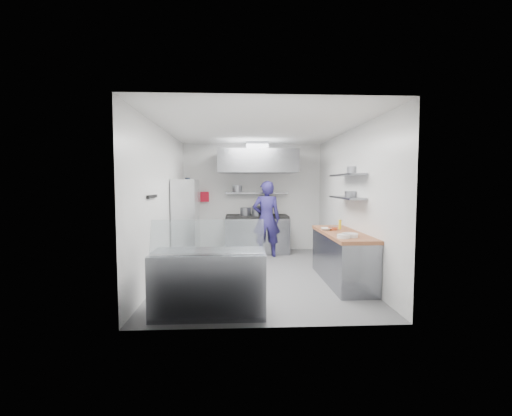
{
  "coord_description": "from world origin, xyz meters",
  "views": [
    {
      "loc": [
        -0.37,
        -6.55,
        1.75
      ],
      "look_at": [
        0.0,
        0.6,
        1.25
      ],
      "focal_mm": 24.0,
      "sensor_mm": 36.0,
      "label": 1
    }
  ],
  "objects": [
    {
      "name": "wall_shelf_lower",
      "position": [
        1.64,
        -0.3,
        1.5
      ],
      "size": [
        0.3,
        1.3,
        0.04
      ],
      "primitive_type": "cube",
      "color": "gray",
      "rests_on": "wall_right"
    },
    {
      "name": "plate_stack_b",
      "position": [
        1.29,
        -1.28,
        0.93
      ],
      "size": [
        0.2,
        0.2,
        0.06
      ],
      "primitive_type": "cylinder",
      "color": "white",
      "rests_on": "prep_counter_top"
    },
    {
      "name": "display_glass",
      "position": [
        -0.77,
        -2.12,
        1.07
      ],
      "size": [
        1.47,
        0.19,
        0.42
      ],
      "primitive_type": "cube",
      "rotation": [
        -0.38,
        0.0,
        0.0
      ],
      "color": "silver",
      "rests_on": "display_case"
    },
    {
      "name": "copper_pan",
      "position": [
        1.39,
        -0.31,
        0.93
      ],
      "size": [
        0.18,
        0.18,
        0.06
      ],
      "primitive_type": "cylinder",
      "color": "#BA5834",
      "rests_on": "prep_counter_top"
    },
    {
      "name": "stock_pot_mid",
      "position": [
        0.11,
        1.97,
        1.08
      ],
      "size": [
        0.3,
        0.3,
        0.24
      ],
      "primitive_type": "cylinder",
      "color": "slate",
      "rests_on": "cooktop"
    },
    {
      "name": "prep_counter_top",
      "position": [
        1.48,
        -0.6,
        0.87
      ],
      "size": [
        0.65,
        2.04,
        0.06
      ],
      "primitive_type": "cube",
      "color": "#9B5D3B",
      "rests_on": "prep_counter_base"
    },
    {
      "name": "display_case",
      "position": [
        -0.77,
        -2.0,
        0.42
      ],
      "size": [
        1.5,
        0.7,
        0.85
      ],
      "primitive_type": "cube",
      "color": "gray",
      "rests_on": "floor"
    },
    {
      "name": "mixing_bowl",
      "position": [
        1.24,
        -0.37,
        0.92
      ],
      "size": [
        0.2,
        0.2,
        0.05
      ],
      "primitive_type": "imported",
      "rotation": [
        0.0,
        0.0,
        -0.05
      ],
      "color": "white",
      "rests_on": "prep_counter_top"
    },
    {
      "name": "over_range_shelf",
      "position": [
        0.1,
        2.34,
        1.52
      ],
      "size": [
        1.6,
        0.3,
        0.04
      ],
      "primitive_type": "cube",
      "color": "gray",
      "rests_on": "wall_back"
    },
    {
      "name": "squeeze_bottle",
      "position": [
        1.55,
        -0.22,
        0.99
      ],
      "size": [
        0.05,
        0.05,
        0.18
      ],
      "primitive_type": "cylinder",
      "color": "yellow",
      "rests_on": "prep_counter_top"
    },
    {
      "name": "knife_strip",
      "position": [
        -1.78,
        -0.9,
        1.55
      ],
      "size": [
        0.04,
        0.55,
        0.05
      ],
      "primitive_type": "cube",
      "color": "black",
      "rests_on": "wall_left"
    },
    {
      "name": "wall_shelf_upper",
      "position": [
        1.64,
        -0.3,
        1.92
      ],
      "size": [
        0.3,
        1.3,
        0.04
      ],
      "primitive_type": "cube",
      "color": "gray",
      "rests_on": "wall_right"
    },
    {
      "name": "hood_duct",
      "position": [
        0.1,
        2.15,
        2.68
      ],
      "size": [
        0.55,
        0.55,
        0.24
      ],
      "primitive_type": "cube",
      "color": "slate",
      "rests_on": "extractor_hood"
    },
    {
      "name": "gas_range",
      "position": [
        0.1,
        2.1,
        0.45
      ],
      "size": [
        1.6,
        0.8,
        0.9
      ],
      "primitive_type": "cube",
      "color": "gray",
      "rests_on": "floor"
    },
    {
      "name": "rack_bin_b",
      "position": [
        -1.53,
        1.4,
        1.3
      ],
      "size": [
        0.13,
        0.17,
        0.15
      ],
      "primitive_type": "cube",
      "color": "yellow",
      "rests_on": "wire_rack"
    },
    {
      "name": "wall_back",
      "position": [
        0.0,
        2.5,
        1.4
      ],
      "size": [
        3.6,
        2.8,
        0.02
      ],
      "primitive_type": "cube",
      "rotation": [
        1.57,
        0.0,
        0.0
      ],
      "color": "white",
      "rests_on": "floor"
    },
    {
      "name": "plate_stack_a",
      "position": [
        1.42,
        -1.18,
        0.93
      ],
      "size": [
        0.26,
        0.26,
        0.06
      ],
      "primitive_type": "cylinder",
      "color": "white",
      "rests_on": "prep_counter_top"
    },
    {
      "name": "wall_right",
      "position": [
        1.8,
        0.0,
        1.4
      ],
      "size": [
        2.8,
        5.0,
        0.02
      ],
      "primitive_type": "cube",
      "rotation": [
        1.57,
        0.0,
        -1.57
      ],
      "color": "white",
      "rests_on": "floor"
    },
    {
      "name": "shelf_pot_c",
      "position": [
        1.73,
        -0.29,
        1.57
      ],
      "size": [
        0.23,
        0.23,
        0.1
      ],
      "primitive_type": "cylinder",
      "color": "slate",
      "rests_on": "wall_shelf_lower"
    },
    {
      "name": "extractor_hood",
      "position": [
        0.1,
        1.93,
        2.3
      ],
      "size": [
        1.9,
        1.15,
        0.55
      ],
      "primitive_type": "cube",
      "color": "gray",
      "rests_on": "wall_back"
    },
    {
      "name": "ceiling",
      "position": [
        0.0,
        0.0,
        2.8
      ],
      "size": [
        5.0,
        5.0,
        0.0
      ],
      "primitive_type": "plane",
      "rotation": [
        3.14,
        0.0,
        0.0
      ],
      "color": "silver",
      "rests_on": "wall_back"
    },
    {
      "name": "floor",
      "position": [
        0.0,
        0.0,
        0.0
      ],
      "size": [
        5.0,
        5.0,
        0.0
      ],
      "primitive_type": "plane",
      "color": "#5D5D5F",
      "rests_on": "ground"
    },
    {
      "name": "prep_counter_base",
      "position": [
        1.48,
        -0.6,
        0.42
      ],
      "size": [
        0.62,
        2.0,
        0.84
      ],
      "primitive_type": "cube",
      "color": "gray",
      "rests_on": "floor"
    },
    {
      "name": "shelf_pot_d",
      "position": [
        1.79,
        -0.22,
        2.01
      ],
      "size": [
        0.25,
        0.25,
        0.14
      ],
      "primitive_type": "cylinder",
      "color": "slate",
      "rests_on": "wall_shelf_upper"
    },
    {
      "name": "rack_bin_a",
      "position": [
        -1.53,
        0.94,
        0.8
      ],
      "size": [
        0.15,
        0.18,
        0.16
      ],
      "primitive_type": "cube",
      "color": "white",
      "rests_on": "wire_rack"
    },
    {
      "name": "red_firebox",
      "position": [
        -1.25,
        2.44,
        1.42
      ],
      "size": [
        0.22,
        0.1,
        0.26
      ],
      "primitive_type": "cube",
      "color": "red",
      "rests_on": "wall_back"
    },
    {
      "name": "stock_pot_left",
      "position": [
        -0.19,
        2.05,
        1.06
      ],
      "size": [
        0.28,
        0.28,
        0.2
      ],
      "primitive_type": "cylinder",
      "color": "slate",
      "rests_on": "cooktop"
    },
    {
      "name": "chef",
      "position": [
        0.31,
        1.63,
        0.91
      ],
      "size": [
        0.67,
        0.44,
        1.83
      ],
      "primitive_type": "imported",
      "rotation": [
        0.0,
        0.0,
        3.13
      ],
      "color": "navy",
      "rests_on": "floor"
    },
    {
      "name": "rack_jar",
      "position": [
        -1.48,
        1.04,
        1.8
      ],
      "size": [
        0.11,
        0.11,
        0.18
      ],
      "primitive_type": "cylinder",
      "color": "black",
      "rests_on": "wire_rack"
    },
    {
      "name": "wall_left",
      "position": [
        -1.8,
        0.0,
        1.4
      ],
      "size": [
        2.8,
        5.0,
        0.02
      ],
      "primitive_type": "cube",
      "rotation": [
        1.57,
        0.0,
        1.57
      ],
      "color": "white",
      "rests_on": "floor"
    },
    {
      "name": "cooktop",
      "position": [
        0.1,
        2.1,
        0.93
      ],
      "size": [
        1.57,
        0.78,
        0.06
      ],
      "primitive_type": "cube",
      "color": "black",
      "rests_on": "gas_range"
    },
    {
      "name": "wire_rack",
      "position": [
        -1.53,
        1.04,
        0.93
      ],
      "size": [
        0.5,
        0.9,
        1.85
      ],
      "primitive_type": "cube",
      "color": "silver",
      "rests_on": "floor"
    },
    {
      "name": "shelf_pot_a",
      "position": [
        -0.4,
        2.22,
        1.63
      ],
      "size": [
        0.25,
        0.25,
        0.18
      ],
      "primitive_type": "cylinder",
      "color": "slate",
      "rests_on": "over_range_shelf"
    },
    {
      "name": "wall_front",
      "position": [
        0.0,
        -2.5,
        1.4
      ],
      "size": [
        3.6,
        2.8,
        0.02
      ],
      "primitive_type": "cube",
      "rotation": [
        -1.57,
        0.0,
        0.0
      ],
      "color": "white",
      "rests_on": "floor"
    }
  ]
}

